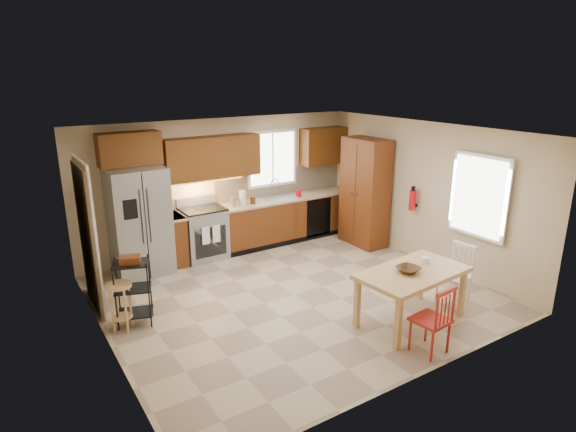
% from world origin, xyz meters
% --- Properties ---
extents(floor, '(5.50, 5.50, 0.00)m').
position_xyz_m(floor, '(0.00, 0.00, 0.00)').
color(floor, tan).
rests_on(floor, ground).
extents(ceiling, '(5.50, 5.00, 0.02)m').
position_xyz_m(ceiling, '(0.00, 0.00, 2.50)').
color(ceiling, silver).
rests_on(ceiling, ground).
extents(wall_back, '(5.50, 0.02, 2.50)m').
position_xyz_m(wall_back, '(0.00, 2.50, 1.25)').
color(wall_back, '#CCB793').
rests_on(wall_back, ground).
extents(wall_front, '(5.50, 0.02, 2.50)m').
position_xyz_m(wall_front, '(0.00, -2.50, 1.25)').
color(wall_front, '#CCB793').
rests_on(wall_front, ground).
extents(wall_left, '(0.02, 5.00, 2.50)m').
position_xyz_m(wall_left, '(-2.75, 0.00, 1.25)').
color(wall_left, '#CCB793').
rests_on(wall_left, ground).
extents(wall_right, '(0.02, 5.00, 2.50)m').
position_xyz_m(wall_right, '(2.75, 0.00, 1.25)').
color(wall_right, '#CCB793').
rests_on(wall_right, ground).
extents(refrigerator, '(0.92, 0.75, 1.82)m').
position_xyz_m(refrigerator, '(-1.70, 2.12, 0.91)').
color(refrigerator, gray).
rests_on(refrigerator, floor).
extents(range_stove, '(0.76, 0.63, 0.92)m').
position_xyz_m(range_stove, '(-0.55, 2.19, 0.46)').
color(range_stove, gray).
rests_on(range_stove, floor).
extents(base_cabinet_narrow, '(0.30, 0.60, 0.90)m').
position_xyz_m(base_cabinet_narrow, '(-1.10, 2.20, 0.45)').
color(base_cabinet_narrow, '#5B2E10').
rests_on(base_cabinet_narrow, floor).
extents(base_cabinet_run, '(2.92, 0.60, 0.90)m').
position_xyz_m(base_cabinet_run, '(1.29, 2.20, 0.45)').
color(base_cabinet_run, '#5B2E10').
rests_on(base_cabinet_run, floor).
extents(dishwasher, '(0.60, 0.02, 0.78)m').
position_xyz_m(dishwasher, '(1.85, 1.91, 0.45)').
color(dishwasher, black).
rests_on(dishwasher, floor).
extents(backsplash, '(2.92, 0.03, 0.55)m').
position_xyz_m(backsplash, '(1.29, 2.48, 1.18)').
color(backsplash, beige).
rests_on(backsplash, wall_back).
extents(upper_over_fridge, '(1.00, 0.35, 0.55)m').
position_xyz_m(upper_over_fridge, '(-1.70, 2.33, 2.10)').
color(upper_over_fridge, '#522C0D').
rests_on(upper_over_fridge, wall_back).
extents(upper_left_block, '(1.80, 0.35, 0.75)m').
position_xyz_m(upper_left_block, '(-0.25, 2.33, 1.83)').
color(upper_left_block, '#522C0D').
rests_on(upper_left_block, wall_back).
extents(upper_right_block, '(1.00, 0.35, 0.75)m').
position_xyz_m(upper_right_block, '(2.25, 2.33, 1.83)').
color(upper_right_block, '#522C0D').
rests_on(upper_right_block, wall_back).
extents(window_back, '(1.12, 0.04, 1.12)m').
position_xyz_m(window_back, '(1.10, 2.48, 1.65)').
color(window_back, white).
rests_on(window_back, wall_back).
extents(sink, '(0.62, 0.46, 0.16)m').
position_xyz_m(sink, '(1.10, 2.20, 0.86)').
color(sink, gray).
rests_on(sink, base_cabinet_run).
extents(undercab_glow, '(1.60, 0.30, 0.01)m').
position_xyz_m(undercab_glow, '(-0.55, 2.30, 1.43)').
color(undercab_glow, '#FFBF66').
rests_on(undercab_glow, wall_back).
extents(soap_bottle, '(0.09, 0.09, 0.19)m').
position_xyz_m(soap_bottle, '(1.48, 2.10, 1.00)').
color(soap_bottle, red).
rests_on(soap_bottle, base_cabinet_run).
extents(paper_towel, '(0.12, 0.12, 0.28)m').
position_xyz_m(paper_towel, '(0.25, 2.15, 1.04)').
color(paper_towel, white).
rests_on(paper_towel, base_cabinet_run).
extents(canister_steel, '(0.11, 0.11, 0.18)m').
position_xyz_m(canister_steel, '(0.05, 2.15, 0.99)').
color(canister_steel, gray).
rests_on(canister_steel, base_cabinet_run).
extents(canister_wood, '(0.10, 0.10, 0.14)m').
position_xyz_m(canister_wood, '(0.45, 2.12, 0.97)').
color(canister_wood, '#4A2E13').
rests_on(canister_wood, base_cabinet_run).
extents(pantry, '(0.50, 0.95, 2.10)m').
position_xyz_m(pantry, '(2.43, 1.20, 1.05)').
color(pantry, '#5B2E10').
rests_on(pantry, floor).
extents(fire_extinguisher, '(0.12, 0.12, 0.36)m').
position_xyz_m(fire_extinguisher, '(2.63, 0.15, 1.10)').
color(fire_extinguisher, red).
rests_on(fire_extinguisher, wall_right).
extents(window_right, '(0.04, 1.02, 1.32)m').
position_xyz_m(window_right, '(2.68, -1.15, 1.45)').
color(window_right, white).
rests_on(window_right, wall_right).
extents(doorway, '(0.04, 0.95, 2.10)m').
position_xyz_m(doorway, '(-2.67, 1.30, 1.05)').
color(doorway, '#8C7A59').
rests_on(doorway, wall_left).
extents(dining_table, '(1.59, 0.99, 0.74)m').
position_xyz_m(dining_table, '(0.89, -1.54, 0.37)').
color(dining_table, tan).
rests_on(dining_table, floor).
extents(chair_red, '(0.45, 0.45, 0.89)m').
position_xyz_m(chair_red, '(0.54, -2.19, 0.45)').
color(chair_red, '#A52219').
rests_on(chair_red, floor).
extents(chair_white, '(0.45, 0.45, 0.89)m').
position_xyz_m(chair_white, '(1.84, -1.49, 0.45)').
color(chair_white, white).
rests_on(chair_white, floor).
extents(table_bowl, '(0.33, 0.33, 0.08)m').
position_xyz_m(table_bowl, '(0.80, -1.54, 0.75)').
color(table_bowl, '#4A2E13').
rests_on(table_bowl, dining_table).
extents(table_jar, '(0.12, 0.12, 0.13)m').
position_xyz_m(table_jar, '(1.22, -1.45, 0.78)').
color(table_jar, white).
rests_on(table_jar, dining_table).
extents(bar_stool, '(0.42, 0.42, 0.67)m').
position_xyz_m(bar_stool, '(-2.50, 0.36, 0.33)').
color(bar_stool, tan).
rests_on(bar_stool, floor).
extents(utility_cart, '(0.56, 0.50, 0.93)m').
position_xyz_m(utility_cart, '(-2.31, 0.45, 0.47)').
color(utility_cart, black).
rests_on(utility_cart, floor).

